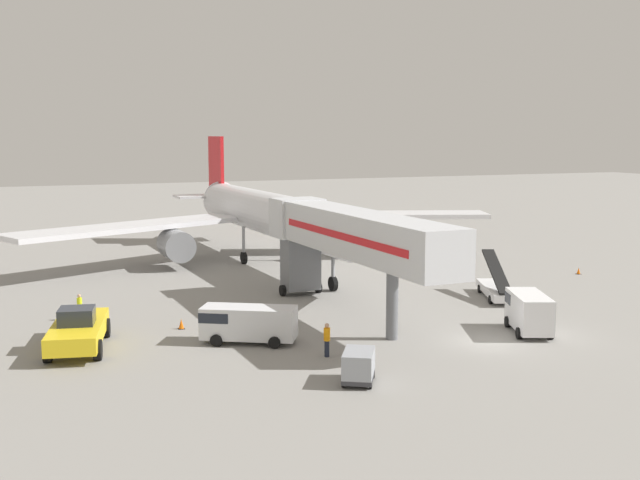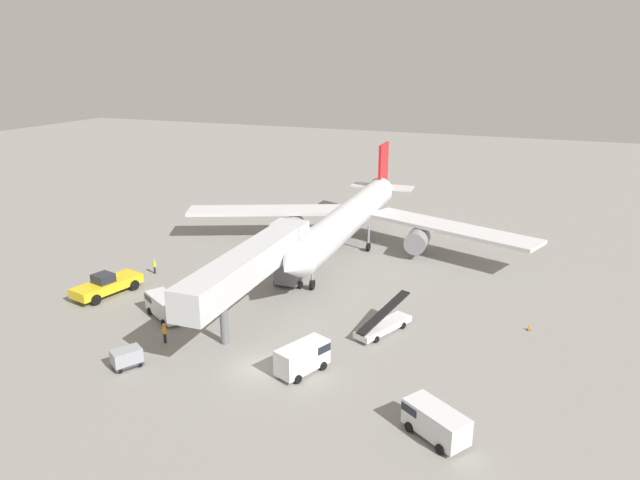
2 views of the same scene
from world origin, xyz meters
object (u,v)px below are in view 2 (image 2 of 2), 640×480
(airplane_at_gate, at_px, (352,217))
(service_van_far_right, at_px, (434,420))
(pushback_tug, at_px, (107,285))
(service_van_near_left, at_px, (304,356))
(safety_cone_bravo, at_px, (529,327))
(ground_crew_worker_midground, at_px, (154,266))
(service_van_far_left, at_px, (165,305))
(jet_bridge, at_px, (255,263))
(baggage_cart_outer_right, at_px, (127,357))
(safety_cone_alpha, at_px, (170,293))
(belt_loader_truck, at_px, (383,325))
(ground_crew_worker_foreground, at_px, (165,332))

(airplane_at_gate, distance_m, service_van_far_right, 38.42)
(airplane_at_gate, bearing_deg, pushback_tug, -129.00)
(service_van_near_left, bearing_deg, safety_cone_bravo, 41.42)
(service_van_near_left, height_order, ground_crew_worker_midground, service_van_near_left)
(service_van_far_right, relative_size, ground_crew_worker_midground, 2.86)
(ground_crew_worker_midground, bearing_deg, pushback_tug, -95.99)
(service_van_far_left, height_order, service_van_near_left, service_van_near_left)
(jet_bridge, xyz_separation_m, baggage_cart_outer_right, (-5.02, -12.59, -4.46))
(safety_cone_alpha, bearing_deg, jet_bridge, -4.45)
(belt_loader_truck, bearing_deg, service_van_far_right, -61.38)
(jet_bridge, xyz_separation_m, service_van_far_right, (19.53, -12.23, -4.13))
(belt_loader_truck, height_order, baggage_cart_outer_right, belt_loader_truck)
(airplane_at_gate, relative_size, ground_crew_worker_midground, 27.46)
(pushback_tug, distance_m, service_van_far_left, 9.21)
(jet_bridge, height_order, pushback_tug, jet_bridge)
(service_van_far_right, distance_m, ground_crew_worker_foreground, 24.61)
(jet_bridge, xyz_separation_m, service_van_near_left, (8.38, -7.93, -3.99))
(service_van_far_right, xyz_separation_m, safety_cone_alpha, (-30.11, 13.05, -0.89))
(ground_crew_worker_midground, bearing_deg, belt_loader_truck, -9.13)
(airplane_at_gate, relative_size, service_van_far_right, 9.59)
(pushback_tug, bearing_deg, airplane_at_gate, 51.00)
(baggage_cart_outer_right, height_order, ground_crew_worker_foreground, ground_crew_worker_foreground)
(jet_bridge, distance_m, service_van_near_left, 12.21)
(jet_bridge, relative_size, service_van_far_right, 4.49)
(service_van_far_left, bearing_deg, ground_crew_worker_foreground, -54.23)
(pushback_tug, distance_m, ground_crew_worker_foreground, 13.75)
(airplane_at_gate, relative_size, service_van_far_left, 8.30)
(service_van_far_left, distance_m, ground_crew_worker_midground, 12.31)
(jet_bridge, xyz_separation_m, belt_loader_truck, (12.35, 0.93, -4.56))
(pushback_tug, xyz_separation_m, safety_cone_alpha, (6.20, 2.27, -0.81))
(service_van_far_left, relative_size, service_van_far_right, 1.16)
(airplane_at_gate, height_order, service_van_far_right, airplane_at_gate)
(airplane_at_gate, xyz_separation_m, ground_crew_worker_midground, (-18.14, -16.36, -3.51))
(jet_bridge, distance_m, safety_cone_alpha, 11.74)
(belt_loader_truck, relative_size, service_van_far_right, 1.35)
(belt_loader_truck, xyz_separation_m, safety_cone_alpha, (-22.93, -0.11, -0.46))
(service_van_far_left, height_order, ground_crew_worker_foreground, service_van_far_left)
(airplane_at_gate, height_order, service_van_near_left, airplane_at_gate)
(airplane_at_gate, bearing_deg, belt_loader_truck, -63.86)
(ground_crew_worker_midground, bearing_deg, safety_cone_bravo, 1.13)
(service_van_far_left, distance_m, ground_crew_worker_foreground, 5.36)
(belt_loader_truck, xyz_separation_m, ground_crew_worker_foreground, (-17.07, -8.96, 0.21))
(safety_cone_alpha, bearing_deg, safety_cone_bravo, 8.86)
(airplane_at_gate, distance_m, baggage_cart_outer_right, 35.35)
(pushback_tug, xyz_separation_m, safety_cone_bravo, (41.30, 7.74, -0.83))
(service_van_near_left, xyz_separation_m, baggage_cart_outer_right, (-13.40, -4.66, -0.47))
(ground_crew_worker_foreground, bearing_deg, safety_cone_alpha, 123.50)
(safety_cone_bravo, bearing_deg, service_van_far_right, -105.06)
(ground_crew_worker_midground, bearing_deg, airplane_at_gate, 42.05)
(pushback_tug, xyz_separation_m, service_van_near_left, (25.17, -6.49, 0.23))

